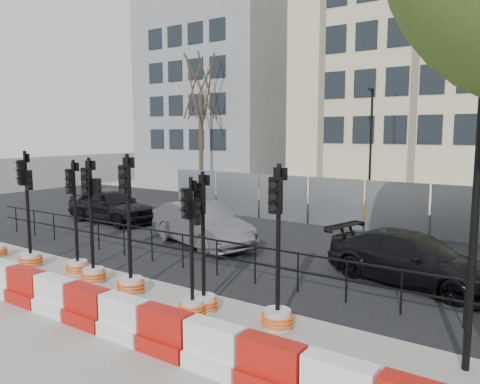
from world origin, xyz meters
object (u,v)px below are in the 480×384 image
Objects in this scene: traffic_signal_d at (93,254)px; car_a at (112,205)px; lamp_post_near at (478,170)px; car_c at (413,259)px; traffic_signal_h at (277,296)px.

car_a is at bearing 120.03° from traffic_signal_d.
lamp_post_near is 1.26× the size of car_c.
traffic_signal_d reaches higher than car_a.
traffic_signal_d is 0.99× the size of traffic_signal_h.
traffic_signal_d is at bearing 137.60° from car_c.
car_c is (6.69, 4.49, -0.11)m from traffic_signal_d.
traffic_signal_h is at bearing -14.49° from traffic_signal_d.
lamp_post_near reaches higher than car_a.
car_c is at bearing 70.68° from traffic_signal_h.
car_a is at bearing 98.36° from car_c.
traffic_signal_h is (5.26, 0.19, -0.09)m from traffic_signal_d.
traffic_signal_d is 5.26m from traffic_signal_h.
traffic_signal_d is at bearing -178.88° from traffic_signal_h.
lamp_post_near is 15.64m from car_a.
traffic_signal_d is at bearing -130.51° from car_a.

